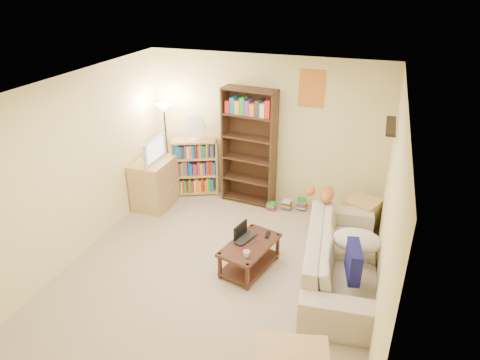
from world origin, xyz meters
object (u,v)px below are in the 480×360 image
object	(u,v)px
tabby_cat	(324,194)
coffee_table	(250,253)
floor_lamp	(165,124)
side_table	(362,214)
sofa	(341,257)
short_bookshelf	(195,167)
tv_stand	(155,183)
desk_fan	(195,128)
mug	(246,254)
television	(151,150)
tall_bookshelf	(249,145)
laptop	(249,240)

from	to	relation	value
tabby_cat	coffee_table	size ratio (longest dim) A/B	0.54
floor_lamp	side_table	size ratio (longest dim) A/B	3.26
sofa	short_bookshelf	size ratio (longest dim) A/B	2.32
coffee_table	tv_stand	xyz separation A→B (m)	(-2.07, 1.20, 0.16)
desk_fan	floor_lamp	world-z (taller)	floor_lamp
mug	desk_fan	xyz separation A→B (m)	(-1.58, 2.07, 0.82)
television	mug	bearing A→B (deg)	-124.43
desk_fan	tall_bookshelf	bearing A→B (deg)	2.86
tabby_cat	tv_stand	distance (m)	2.89
tv_stand	tall_bookshelf	distance (m)	1.73
sofa	desk_fan	bearing A→B (deg)	53.87
tv_stand	desk_fan	distance (m)	1.16
laptop	side_table	bearing A→B (deg)	-24.15
coffee_table	desk_fan	world-z (taller)	desk_fan
tabby_cat	floor_lamp	distance (m)	2.93
tall_bookshelf	desk_fan	size ratio (longest dim) A/B	4.31
tabby_cat	tv_stand	size ratio (longest dim) A/B	0.65
coffee_table	laptop	size ratio (longest dim) A/B	2.31
tall_bookshelf	tv_stand	bearing A→B (deg)	-150.84
tabby_cat	floor_lamp	world-z (taller)	floor_lamp
short_bookshelf	desk_fan	world-z (taller)	desk_fan
sofa	television	size ratio (longest dim) A/B	3.46
tabby_cat	television	world-z (taller)	television
tall_bookshelf	floor_lamp	distance (m)	1.46
tabby_cat	short_bookshelf	distance (m)	2.54
desk_fan	tv_stand	bearing A→B (deg)	-132.39
sofa	tall_bookshelf	world-z (taller)	tall_bookshelf
laptop	floor_lamp	distance (m)	2.68
floor_lamp	tall_bookshelf	bearing A→B (deg)	8.19
mug	floor_lamp	size ratio (longest dim) A/B	0.07
coffee_table	television	bearing A→B (deg)	164.45
sofa	coffee_table	bearing A→B (deg)	92.85
mug	side_table	distance (m)	2.23
tabby_cat	laptop	size ratio (longest dim) A/B	1.24
tabby_cat	tall_bookshelf	xyz separation A→B (m)	(-1.39, 0.80, 0.29)
coffee_table	mug	xyz separation A→B (m)	(0.04, -0.29, 0.19)
laptop	tv_stand	size ratio (longest dim) A/B	0.53
sofa	floor_lamp	world-z (taller)	floor_lamp
television	tall_bookshelf	bearing A→B (deg)	-66.27
tabby_cat	side_table	size ratio (longest dim) A/B	1.04
laptop	tall_bookshelf	size ratio (longest dim) A/B	0.22
tv_stand	sofa	bearing A→B (deg)	-16.81
mug	desk_fan	distance (m)	2.73
desk_fan	television	bearing A→B (deg)	-132.39
coffee_table	laptop	distance (m)	0.18
sofa	floor_lamp	bearing A→B (deg)	60.05
sofa	mug	bearing A→B (deg)	106.63
coffee_table	short_bookshelf	size ratio (longest dim) A/B	0.97
television	laptop	bearing A→B (deg)	-118.46
tabby_cat	coffee_table	world-z (taller)	tabby_cat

